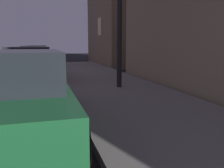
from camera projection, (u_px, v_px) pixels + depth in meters
car_green at (12, 95)px, 3.94m from camera, size 2.00×4.40×1.43m
car_red at (30, 65)px, 9.68m from camera, size 2.13×4.49×1.43m
car_yellow_cab at (35, 57)px, 15.49m from camera, size 2.03×4.34×1.43m
car_blue at (37, 54)px, 20.82m from camera, size 2.11×4.11×1.43m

